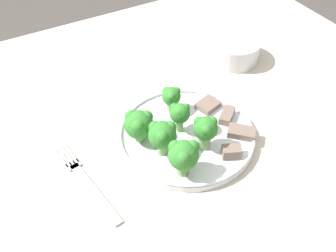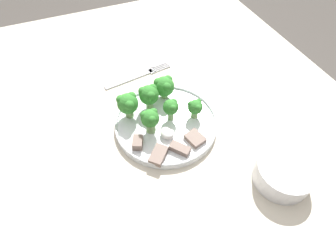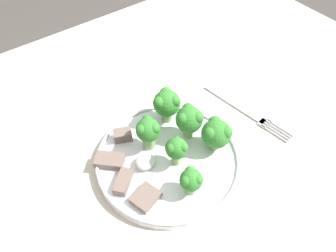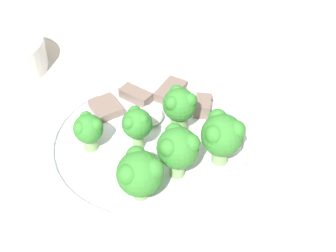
% 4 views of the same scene
% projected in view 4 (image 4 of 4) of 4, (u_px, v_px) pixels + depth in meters
% --- Properties ---
extents(table, '(1.19, 1.00, 0.74)m').
position_uv_depth(table, '(151.00, 219.00, 0.64)').
color(table, beige).
rests_on(table, ground_plane).
extents(dinner_plate, '(0.25, 0.25, 0.02)m').
position_uv_depth(dinner_plate, '(149.00, 144.00, 0.59)').
color(dinner_plate, white).
rests_on(dinner_plate, table).
extents(cream_bowl, '(0.12, 0.12, 0.05)m').
position_uv_depth(cream_bowl, '(7.00, 56.00, 0.71)').
color(cream_bowl, silver).
rests_on(cream_bowl, table).
extents(broccoli_floret_near_rim_left, '(0.04, 0.04, 0.06)m').
position_uv_depth(broccoli_floret_near_rim_left, '(137.00, 124.00, 0.56)').
color(broccoli_floret_near_rim_left, '#7FA866').
rests_on(broccoli_floret_near_rim_left, dinner_plate).
extents(broccoli_floret_center_left, '(0.04, 0.04, 0.05)m').
position_uv_depth(broccoli_floret_center_left, '(88.00, 129.00, 0.56)').
color(broccoli_floret_center_left, '#7FA866').
rests_on(broccoli_floret_center_left, dinner_plate).
extents(broccoli_floret_back_left, '(0.04, 0.04, 0.07)m').
position_uv_depth(broccoli_floret_back_left, '(179.00, 106.00, 0.58)').
color(broccoli_floret_back_left, '#7FA866').
rests_on(broccoli_floret_back_left, dinner_plate).
extents(broccoli_floret_front_left, '(0.05, 0.05, 0.07)m').
position_uv_depth(broccoli_floret_front_left, '(222.00, 135.00, 0.54)').
color(broccoli_floret_front_left, '#7FA866').
rests_on(broccoli_floret_front_left, dinner_plate).
extents(broccoli_floret_center_back, '(0.05, 0.05, 0.06)m').
position_uv_depth(broccoli_floret_center_back, '(140.00, 173.00, 0.50)').
color(broccoli_floret_center_back, '#7FA866').
rests_on(broccoli_floret_center_back, dinner_plate).
extents(broccoli_floret_mid_cluster, '(0.05, 0.05, 0.07)m').
position_uv_depth(broccoli_floret_mid_cluster, '(178.00, 147.00, 0.52)').
color(broccoli_floret_mid_cluster, '#7FA866').
rests_on(broccoli_floret_mid_cluster, dinner_plate).
extents(meat_slice_front_slice, '(0.05, 0.05, 0.01)m').
position_uv_depth(meat_slice_front_slice, '(106.00, 107.00, 0.63)').
color(meat_slice_front_slice, '#756056').
rests_on(meat_slice_front_slice, dinner_plate).
extents(meat_slice_middle_slice, '(0.05, 0.05, 0.01)m').
position_uv_depth(meat_slice_middle_slice, '(136.00, 95.00, 0.65)').
color(meat_slice_middle_slice, '#756056').
rests_on(meat_slice_middle_slice, dinner_plate).
extents(meat_slice_rear_slice, '(0.06, 0.06, 0.01)m').
position_uv_depth(meat_slice_rear_slice, '(171.00, 91.00, 0.66)').
color(meat_slice_rear_slice, '#756056').
rests_on(meat_slice_rear_slice, dinner_plate).
extents(meat_slice_edge_slice, '(0.04, 0.03, 0.02)m').
position_uv_depth(meat_slice_edge_slice, '(203.00, 106.00, 0.63)').
color(meat_slice_edge_slice, '#756056').
rests_on(meat_slice_edge_slice, dinner_plate).
extents(sauce_dollop, '(0.04, 0.03, 0.02)m').
position_uv_depth(sauce_dollop, '(151.00, 115.00, 0.62)').
color(sauce_dollop, white).
rests_on(sauce_dollop, dinner_plate).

